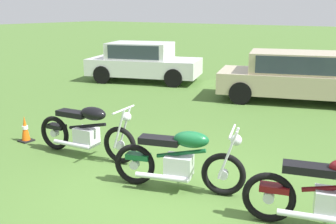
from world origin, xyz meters
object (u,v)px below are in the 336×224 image
(motorcycle_black, at_px, (86,131))
(motorcycle_maroon, at_px, (333,195))
(car_white, at_px, (143,60))
(car_beige, at_px, (297,74))
(traffic_cone, at_px, (25,130))
(motorcycle_green, at_px, (179,160))

(motorcycle_black, xyz_separation_m, motorcycle_maroon, (4.27, -0.15, 0.00))
(motorcycle_maroon, bearing_deg, car_white, 123.87)
(car_beige, bearing_deg, traffic_cone, -135.14)
(motorcycle_green, height_order, motorcycle_maroon, same)
(motorcycle_maroon, distance_m, car_beige, 7.19)
(motorcycle_maroon, bearing_deg, motorcycle_green, 165.80)
(motorcycle_maroon, height_order, traffic_cone, motorcycle_maroon)
(motorcycle_black, xyz_separation_m, traffic_cone, (-1.64, -0.11, -0.24))
(motorcycle_black, bearing_deg, car_beige, 67.59)
(car_white, bearing_deg, motorcycle_green, -67.72)
(motorcycle_black, height_order, motorcycle_maroon, same)
(car_white, bearing_deg, motorcycle_black, -78.70)
(motorcycle_green, distance_m, car_beige, 6.85)
(motorcycle_green, bearing_deg, car_white, 112.85)
(motorcycle_black, height_order, car_beige, car_beige)
(motorcycle_maroon, bearing_deg, motorcycle_black, 161.95)
(motorcycle_green, relative_size, traffic_cone, 3.60)
(traffic_cone, bearing_deg, motorcycle_maroon, -0.37)
(motorcycle_black, height_order, motorcycle_green, same)
(car_white, bearing_deg, motorcycle_maroon, -58.77)
(traffic_cone, bearing_deg, car_white, 108.08)
(motorcycle_black, distance_m, car_white, 7.73)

